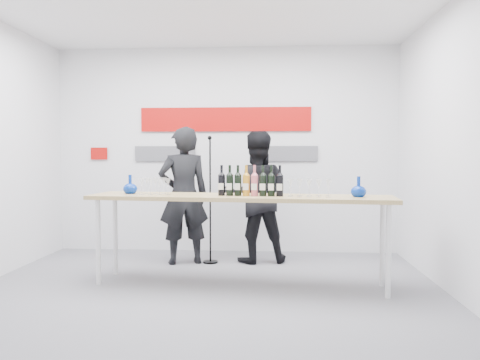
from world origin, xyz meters
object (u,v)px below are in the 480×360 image
object	(u,v)px
tasting_table	(239,202)
presenter_right	(255,197)
mic_stand	(210,225)
presenter_left	(184,196)

from	to	relation	value
tasting_table	presenter_right	xyz separation A→B (m)	(0.13, 1.15, -0.04)
tasting_table	mic_stand	xyz separation A→B (m)	(-0.46, 1.04, -0.40)
presenter_right	mic_stand	xyz separation A→B (m)	(-0.59, -0.12, -0.36)
presenter_right	presenter_left	bearing A→B (deg)	-2.54
presenter_left	mic_stand	size ratio (longest dim) A/B	1.07
presenter_left	presenter_right	world-z (taller)	presenter_left
presenter_left	presenter_right	bearing A→B (deg)	171.40
presenter_left	mic_stand	distance (m)	0.52
presenter_left	mic_stand	world-z (taller)	presenter_left
tasting_table	presenter_right	world-z (taller)	presenter_right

